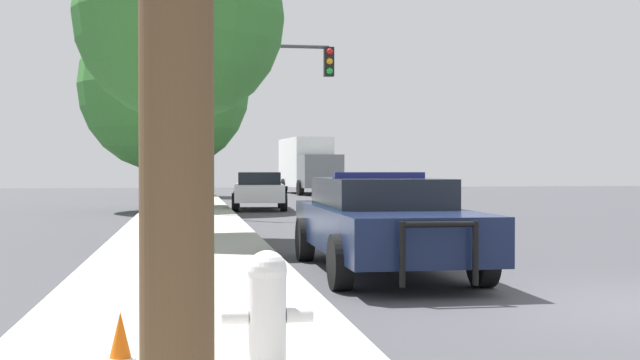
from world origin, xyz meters
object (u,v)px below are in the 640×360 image
at_px(fire_hydrant, 267,310).
at_px(traffic_light, 260,91).
at_px(car_background_midblock, 259,190).
at_px(tree_sidewalk_mid, 165,87).
at_px(police_car, 382,221).
at_px(tree_sidewalk_near, 180,17).
at_px(box_truck, 308,164).
at_px(tree_sidewalk_far, 196,117).

distance_m(fire_hydrant, traffic_light, 19.39).
bearing_deg(car_background_midblock, tree_sidewalk_mid, -170.84).
distance_m(traffic_light, tree_sidewalk_mid, 5.65).
bearing_deg(police_car, tree_sidewalk_near, -60.57).
height_order(box_truck, tree_sidewalk_near, tree_sidewalk_near).
bearing_deg(police_car, car_background_midblock, -88.82).
bearing_deg(tree_sidewalk_mid, box_truck, 66.30).
xyz_separation_m(police_car, tree_sidewalk_far, (-2.40, 31.54, 3.50)).
xyz_separation_m(police_car, box_truck, (4.21, 35.55, 0.99)).
height_order(box_truck, tree_sidewalk_mid, tree_sidewalk_mid).
bearing_deg(tree_sidewalk_far, tree_sidewalk_mid, -95.11).
relative_size(traffic_light, tree_sidewalk_near, 0.79).
bearing_deg(box_truck, tree_sidewalk_mid, 62.30).
bearing_deg(police_car, fire_hydrant, 69.86).
bearing_deg(tree_sidewalk_far, traffic_light, -84.64).
relative_size(police_car, car_background_midblock, 1.23).
height_order(traffic_light, box_truck, traffic_light).
bearing_deg(traffic_light, box_truck, 77.88).
relative_size(police_car, tree_sidewalk_near, 0.80).
height_order(traffic_light, tree_sidewalk_mid, tree_sidewalk_mid).
xyz_separation_m(police_car, traffic_light, (-0.66, 12.89, 3.11)).
bearing_deg(police_car, tree_sidewalk_mid, -77.91).
relative_size(police_car, tree_sidewalk_mid, 0.73).
height_order(tree_sidewalk_near, tree_sidewalk_far, tree_sidewalk_near).
bearing_deg(tree_sidewalk_near, tree_sidewalk_far, 88.72).
bearing_deg(traffic_light, tree_sidewalk_near, -107.30).
bearing_deg(box_truck, tree_sidewalk_near, 72.57).
xyz_separation_m(fire_hydrant, traffic_light, (1.65, 19.04, 3.28)).
xyz_separation_m(car_background_midblock, tree_sidewalk_near, (-2.75, -12.53, 3.94)).
xyz_separation_m(fire_hydrant, tree_sidewalk_near, (-0.68, 11.55, 4.09)).
xyz_separation_m(traffic_light, car_background_midblock, (0.41, 5.04, -3.13)).
distance_m(police_car, tree_sidewalk_near, 7.30).
bearing_deg(tree_sidewalk_near, traffic_light, 72.70).
bearing_deg(police_car, box_truck, -96.35).
distance_m(fire_hydrant, car_background_midblock, 24.17).
distance_m(car_background_midblock, tree_sidewalk_mid, 5.04).
relative_size(fire_hydrant, tree_sidewalk_mid, 0.12).
bearing_deg(tree_sidewalk_mid, tree_sidewalk_near, -86.93).
bearing_deg(box_truck, car_background_midblock, 71.82).
height_order(traffic_light, tree_sidewalk_near, tree_sidewalk_near).
relative_size(box_truck, tree_sidewalk_far, 1.25).
xyz_separation_m(police_car, tree_sidewalk_near, (-2.99, 5.39, 3.91)).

